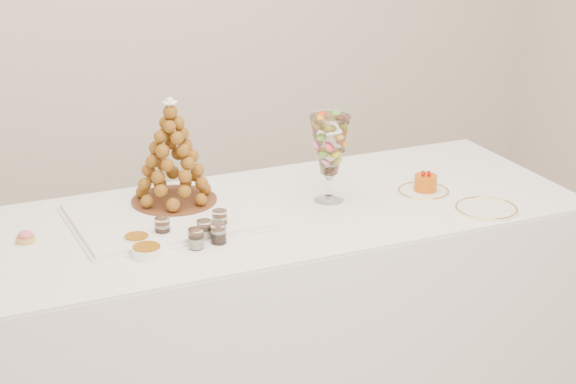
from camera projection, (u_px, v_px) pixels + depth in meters
name	position (u px, v px, depth m)	size (l,w,h in m)	color
buffet_table	(279.00, 312.00, 3.63)	(2.22, 0.94, 0.83)	white
lace_tray	(170.00, 215.00, 3.40)	(0.66, 0.50, 0.02)	white
macaron_vase	(330.00, 146.00, 3.49)	(0.15, 0.15, 0.32)	white
cake_plate	(424.00, 192.00, 3.63)	(0.20, 0.20, 0.01)	white
spare_plate	(486.00, 209.00, 3.47)	(0.23, 0.23, 0.01)	white
pink_tart	(26.00, 237.00, 3.20)	(0.06, 0.06, 0.04)	tan
verrine_a	(162.00, 228.00, 3.23)	(0.05, 0.05, 0.07)	white
verrine_b	(204.00, 230.00, 3.21)	(0.05, 0.05, 0.07)	white
verrine_c	(220.00, 220.00, 3.29)	(0.05, 0.05, 0.07)	white
verrine_d	(196.00, 239.00, 3.15)	(0.05, 0.05, 0.07)	white
verrine_e	(219.00, 233.00, 3.19)	(0.05, 0.05, 0.07)	white
ramekin_back	(137.00, 240.00, 3.18)	(0.09, 0.09, 0.03)	white
ramekin_front	(147.00, 251.00, 3.09)	(0.10, 0.10, 0.03)	white
croquembouche	(172.00, 152.00, 3.43)	(0.31, 0.31, 0.39)	brown
mousse_cake	(426.00, 183.00, 3.62)	(0.09, 0.09, 0.08)	#C75909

